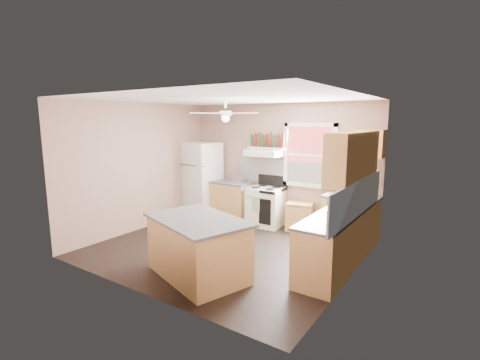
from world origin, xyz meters
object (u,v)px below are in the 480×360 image
Objects in this scene: stove at (266,207)px; cart at (299,218)px; island at (198,249)px; refrigerator at (202,179)px; toaster at (239,178)px.

cart is (0.78, 0.09, -0.16)m from stove.
cart is 0.36× the size of island.
refrigerator reaches higher than stove.
stove is at bearing -7.19° from toaster.
stove is 0.57× the size of island.
toaster is 3.16m from island.
toaster is 0.33× the size of stove.
stove is (0.77, -0.06, -0.56)m from toaster.
toaster is 0.95m from stove.
toaster is at bearing 170.65° from stove.
toaster reaches higher than cart.
refrigerator is at bearing -174.43° from toaster.
stove is at bearing 8.92° from refrigerator.
refrigerator is 3.54m from island.
refrigerator is 2.62m from cart.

